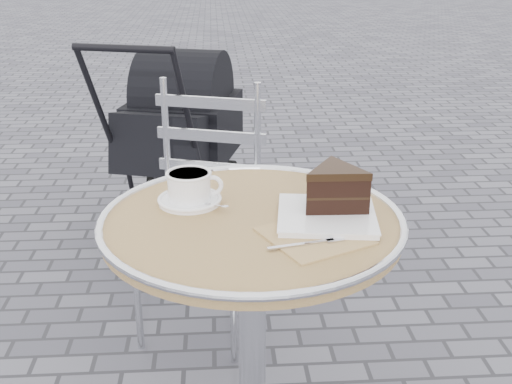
{
  "coord_description": "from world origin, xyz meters",
  "views": [
    {
      "loc": [
        -0.08,
        -1.36,
        1.35
      ],
      "look_at": [
        0.01,
        0.04,
        0.78
      ],
      "focal_mm": 45.0,
      "sensor_mm": 36.0,
      "label": 1
    }
  ],
  "objects": [
    {
      "name": "cake_plate_set",
      "position": [
        0.19,
        -0.0,
        0.79
      ],
      "size": [
        0.32,
        0.36,
        0.12
      ],
      "rotation": [
        0.0,
        0.0,
        -0.13
      ],
      "color": "tan",
      "rests_on": "cafe_table"
    },
    {
      "name": "baby_stroller",
      "position": [
        -0.26,
        1.58,
        0.44
      ],
      "size": [
        0.65,
        1.01,
        0.97
      ],
      "rotation": [
        0.0,
        0.0,
        -0.27
      ],
      "color": "black",
      "rests_on": "ground"
    },
    {
      "name": "bistro_chair",
      "position": [
        -0.12,
        0.74,
        0.55
      ],
      "size": [
        0.5,
        0.5,
        0.89
      ],
      "rotation": [
        0.0,
        0.0,
        -0.3
      ],
      "color": "silver",
      "rests_on": "ground"
    },
    {
      "name": "cafe_table",
      "position": [
        0.0,
        0.0,
        0.57
      ],
      "size": [
        0.72,
        0.72,
        0.74
      ],
      "color": "silver",
      "rests_on": "ground"
    },
    {
      "name": "cappuccino_set",
      "position": [
        -0.15,
        0.1,
        0.77
      ],
      "size": [
        0.17,
        0.15,
        0.08
      ],
      "rotation": [
        0.0,
        0.0,
        0.0
      ],
      "color": "white",
      "rests_on": "cafe_table"
    }
  ]
}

